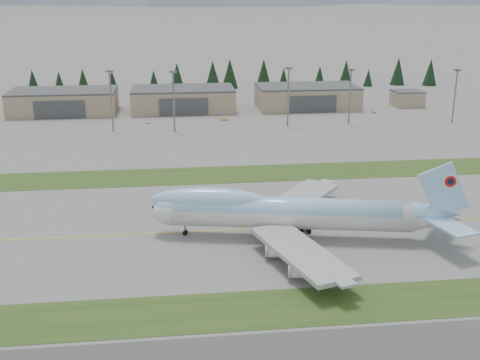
{
  "coord_description": "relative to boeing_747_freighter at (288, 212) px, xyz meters",
  "views": [
    {
      "loc": [
        -21.07,
        -133.96,
        56.05
      ],
      "look_at": [
        -3.65,
        14.3,
        8.0
      ],
      "focal_mm": 45.0,
      "sensor_mm": 36.0,
      "label": 1
    }
  ],
  "objects": [
    {
      "name": "floodlight_masts",
      "position": [
        -2.23,
        115.52,
        10.08
      ],
      "size": [
        204.83,
        8.91,
        24.63
      ],
      "color": "slate",
      "rests_on": "ground"
    },
    {
      "name": "conifer_belt",
      "position": [
        0.73,
        218.0,
        1.05
      ],
      "size": [
        273.26,
        16.7,
        16.98
      ],
      "color": "black",
      "rests_on": "ground"
    },
    {
      "name": "hangar_center",
      "position": [
        -20.1,
        156.16,
        -1.01
      ],
      "size": [
        48.0,
        26.6,
        10.8
      ],
      "color": "gray",
      "rests_on": "ground"
    },
    {
      "name": "boeing_747_freighter",
      "position": [
        0.0,
        0.0,
        0.0
      ],
      "size": [
        74.02,
        62.43,
        19.41
      ],
      "rotation": [
        0.0,
        0.0,
        -0.2
      ],
      "color": "silver",
      "rests_on": "ground"
    },
    {
      "name": "grass_strip_far",
      "position": [
        -5.1,
        51.27,
        -6.4
      ],
      "size": [
        400.0,
        18.0,
        0.08
      ],
      "primitive_type": "cube",
      "color": "#28481A",
      "rests_on": "ground"
    },
    {
      "name": "service_vehicle_c",
      "position": [
        68.3,
        140.2,
        -6.4
      ],
      "size": [
        2.08,
        3.92,
        1.08
      ],
      "primitive_type": "imported",
      "rotation": [
        0.0,
        0.0,
        -0.16
      ],
      "color": "#A0A1A4",
      "rests_on": "ground"
    },
    {
      "name": "taxiway_line_main",
      "position": [
        -5.1,
        6.27,
        -6.4
      ],
      "size": [
        400.0,
        0.4,
        0.02
      ],
      "primitive_type": "cube",
      "color": "yellow",
      "rests_on": "ground"
    },
    {
      "name": "control_shed",
      "position": [
        89.9,
        154.27,
        -2.6
      ],
      "size": [
        14.0,
        12.0,
        7.6
      ],
      "color": "gray",
      "rests_on": "ground"
    },
    {
      "name": "ground",
      "position": [
        -5.1,
        6.27,
        -6.4
      ],
      "size": [
        7000.0,
        7000.0,
        0.0
      ],
      "primitive_type": "plane",
      "color": "#5F5F5D",
      "rests_on": "ground"
    },
    {
      "name": "grass_strip_near",
      "position": [
        -5.1,
        -31.73,
        -6.4
      ],
      "size": [
        400.0,
        14.0,
        0.08
      ],
      "primitive_type": "cube",
      "color": "#28481A",
      "rests_on": "ground"
    },
    {
      "name": "service_vehicle_a",
      "position": [
        -35.92,
        128.87,
        -6.4
      ],
      "size": [
        1.84,
        3.34,
        1.08
      ],
      "primitive_type": "imported",
      "rotation": [
        0.0,
        0.0,
        0.19
      ],
      "color": "silver",
      "rests_on": "ground"
    },
    {
      "name": "hangar_right",
      "position": [
        39.9,
        156.16,
        -1.01
      ],
      "size": [
        48.0,
        26.6,
        10.8
      ],
      "color": "gray",
      "rests_on": "ground"
    },
    {
      "name": "service_vehicle_b",
      "position": [
        -2.67,
        131.03,
        -6.4
      ],
      "size": [
        3.37,
        2.72,
        1.08
      ],
      "primitive_type": "imported",
      "rotation": [
        0.0,
        0.0,
        1.0
      ],
      "color": "gold",
      "rests_on": "ground"
    },
    {
      "name": "hangar_left",
      "position": [
        -75.1,
        156.16,
        -1.01
      ],
      "size": [
        48.0,
        26.6,
        10.8
      ],
      "color": "gray",
      "rests_on": "ground"
    }
  ]
}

